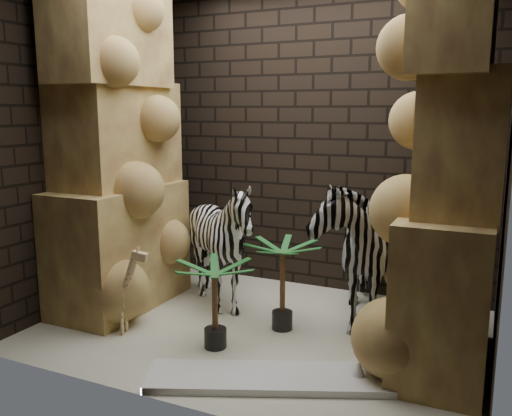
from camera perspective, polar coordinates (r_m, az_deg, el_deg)
The scene contains 13 objects.
floor at distance 4.47m, azimuth 0.36°, elevation -12.89°, with size 3.50×3.50×0.00m, color beige.
wall_back at distance 5.28m, azimuth 6.05°, elevation 7.41°, with size 3.50×3.50×0.00m, color black.
wall_front at distance 3.03m, azimuth -9.48°, elevation 5.16°, with size 3.50×3.50×0.00m, color black.
wall_left at distance 5.10m, azimuth -17.97°, elevation 6.86°, with size 3.00×3.00×0.00m, color black.
wall_right at distance 3.75m, azimuth 25.63°, elevation 5.27°, with size 3.00×3.00×0.00m, color black.
rock_pillar_left at distance 4.87m, azimuth -14.91°, elevation 6.88°, with size 0.68×1.30×3.00m, color #E5D270, non-canonical shape.
rock_pillar_right at distance 3.76m, azimuth 20.59°, elevation 5.64°, with size 0.58×1.25×3.00m, color #E5D270, non-canonical shape.
zebra_right at distance 4.52m, azimuth 10.13°, elevation -2.87°, with size 0.68×1.26×1.49m, color white.
zebra_left at distance 4.76m, azimuth -3.71°, elevation -4.58°, with size 0.96×1.19×1.08m, color white.
giraffe_toy at distance 4.44m, azimuth -15.25°, elevation -8.30°, with size 0.38×0.13×0.75m, color #F4D294, non-canonical shape.
palm_front at distance 4.36m, azimuth 2.86°, elevation -8.28°, with size 0.36×0.36×0.75m, color #16692D, non-canonical shape.
palm_back at distance 4.05m, azimuth -4.44°, elevation -10.32°, with size 0.36×0.36×0.68m, color #16692D, non-canonical shape.
surfboard at distance 3.69m, azimuth 1.62°, elevation -17.78°, with size 1.65×0.40×0.05m, color white.
Camera 1 is at (1.70, -3.74, 1.77)m, focal length 37.24 mm.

